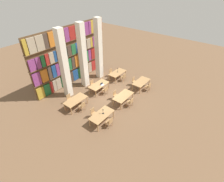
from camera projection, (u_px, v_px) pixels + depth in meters
The scene contains 26 objects.
ground_plane at pixel (111, 96), 15.78m from camera, with size 40.00×40.00×0.00m, color brown.
bookshelf_bank at pixel (72, 56), 16.60m from camera, with size 8.82×0.35×5.50m.
pillar_left at pixel (64, 65), 14.28m from camera, with size 0.56×0.56×6.00m.
pillar_center at pixel (83, 57), 15.66m from camera, with size 0.56×0.56×6.00m.
pillar_right at pixel (99, 50), 17.04m from camera, with size 0.56×0.56×6.00m.
reading_table_0 at pixel (102, 115), 12.79m from camera, with size 1.93×0.96×0.74m.
chair_0 at pixel (109, 122), 12.48m from camera, with size 0.42×0.40×0.88m.
chair_1 at pixel (94, 113), 13.25m from camera, with size 0.42×0.40×0.88m.
desk_lamp_0 at pixel (103, 111), 12.67m from camera, with size 0.14×0.14×0.42m.
reading_table_1 at pixel (123, 96), 14.69m from camera, with size 1.93×0.96×0.74m.
chair_2 at pixel (130, 102), 14.38m from camera, with size 0.42×0.40×0.88m.
chair_3 at pixel (116, 95), 15.15m from camera, with size 0.42×0.40×0.88m.
reading_table_2 at pixel (141, 82), 16.53m from camera, with size 1.93×0.96×0.74m.
chair_4 at pixel (148, 86), 16.26m from camera, with size 0.42×0.40×0.88m.
chair_5 at pixel (134, 81), 17.03m from camera, with size 0.42×0.40×0.88m.
reading_table_3 at pixel (76, 100), 14.23m from camera, with size 1.93×0.96×0.74m.
chair_6 at pixel (82, 106), 13.94m from camera, with size 0.42×0.40×0.88m.
chair_7 at pixel (70, 99), 14.71m from camera, with size 0.42×0.40×0.88m.
reading_table_4 at pixel (99, 85), 16.10m from camera, with size 1.93×0.96×0.74m.
chair_8 at pixel (105, 90), 15.81m from camera, with size 0.42×0.40×0.88m.
chair_9 at pixel (93, 84), 16.58m from camera, with size 0.42×0.40×0.88m.
laptop at pixel (102, 85), 15.98m from camera, with size 0.32×0.22×0.21m.
reading_table_5 at pixel (117, 73), 17.98m from camera, with size 1.93×0.96×0.74m.
chair_10 at pixel (123, 77), 17.68m from camera, with size 0.42×0.40×0.88m.
chair_11 at pixel (111, 73), 18.45m from camera, with size 0.42×0.40×0.88m.
desk_lamp_1 at pixel (118, 69), 17.84m from camera, with size 0.14×0.14×0.47m.
Camera 1 is at (-9.92, -7.85, 9.44)m, focal length 28.00 mm.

